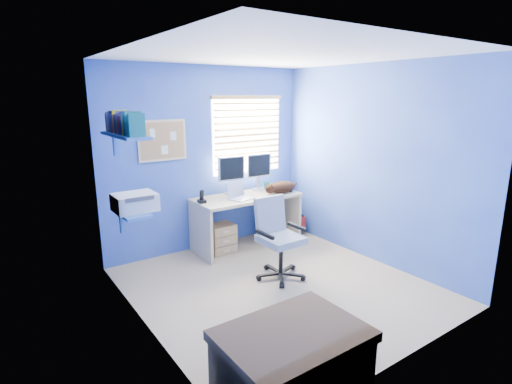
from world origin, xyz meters
TOP-DOWN VIEW (x-y plane):
  - floor at (0.00, 0.00)m, footprint 3.00×3.20m
  - ceiling at (0.00, 0.00)m, footprint 3.00×3.20m
  - wall_back at (0.00, 1.60)m, footprint 3.00×0.01m
  - wall_front at (0.00, -1.60)m, footprint 3.00×0.01m
  - wall_left at (-1.50, 0.00)m, footprint 0.01×3.20m
  - wall_right at (1.50, 0.00)m, footprint 0.01×3.20m
  - desk at (0.41, 1.26)m, footprint 1.51×0.65m
  - laptop at (0.26, 1.14)m, footprint 0.40×0.35m
  - monitor_left at (0.29, 1.47)m, footprint 0.41×0.15m
  - monitor_right at (0.75, 1.46)m, footprint 0.41×0.14m
  - phone at (-0.28, 1.28)m, footprint 0.10×0.12m
  - mug at (0.89, 1.43)m, footprint 0.10×0.09m
  - cd_spindle at (0.94, 1.49)m, footprint 0.13×0.13m
  - cat at (0.93, 1.11)m, footprint 0.50×0.32m
  - tower_pc at (0.84, 1.28)m, footprint 0.23×0.45m
  - drawer_boxes at (-0.01, 1.25)m, footprint 0.35×0.28m
  - yellow_book at (0.70, 1.08)m, footprint 0.03×0.17m
  - backpack at (1.32, 1.24)m, footprint 0.37×0.33m
  - bed_corner at (-0.92, -1.34)m, footprint 0.99×0.71m
  - office_chair at (0.17, 0.21)m, footprint 0.56×0.56m
  - window_blinds at (0.65, 1.57)m, footprint 1.15×0.05m
  - corkboard at (-0.65, 1.58)m, footprint 0.64×0.02m
  - wall_shelves at (-1.35, 0.75)m, footprint 0.42×0.90m

SIDE VIEW (x-z plane):
  - floor at x=0.00m, z-range 0.00..0.00m
  - yellow_book at x=0.70m, z-range 0.00..0.24m
  - backpack at x=1.32m, z-range 0.00..0.36m
  - drawer_boxes at x=-0.01m, z-range 0.00..0.41m
  - tower_pc at x=0.84m, z-range 0.00..0.45m
  - bed_corner at x=-0.92m, z-range 0.00..0.48m
  - office_chair at x=0.17m, z-range -0.12..0.83m
  - desk at x=0.41m, z-range 0.00..0.74m
  - cd_spindle at x=0.94m, z-range 0.74..0.81m
  - mug at x=0.89m, z-range 0.74..0.84m
  - cat at x=0.93m, z-range 0.74..0.91m
  - phone at x=-0.28m, z-range 0.74..0.91m
  - laptop at x=0.26m, z-range 0.74..0.96m
  - monitor_left at x=0.29m, z-range 0.74..1.28m
  - monitor_right at x=0.75m, z-range 0.74..1.28m
  - wall_back at x=0.00m, z-range 0.00..2.50m
  - wall_front at x=0.00m, z-range 0.00..2.50m
  - wall_left at x=-1.50m, z-range 0.00..2.50m
  - wall_right at x=1.50m, z-range 0.00..2.50m
  - wall_shelves at x=-1.35m, z-range 0.91..1.96m
  - corkboard at x=-0.65m, z-range 1.29..1.81m
  - window_blinds at x=0.65m, z-range 1.00..2.10m
  - ceiling at x=0.00m, z-range 2.50..2.50m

